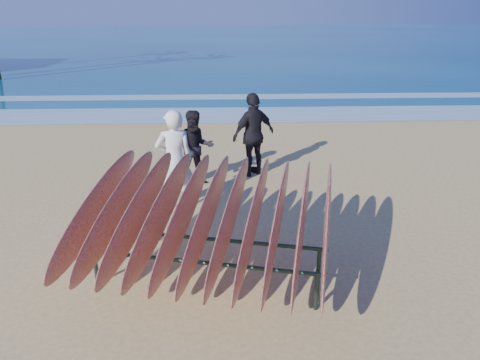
{
  "coord_description": "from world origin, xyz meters",
  "views": [
    {
      "loc": [
        -0.3,
        -6.25,
        3.57
      ],
      "look_at": [
        0.0,
        0.8,
        0.95
      ],
      "focal_mm": 35.0,
      "sensor_mm": 36.0,
      "label": 1
    }
  ],
  "objects": [
    {
      "name": "foam_near",
      "position": [
        0.0,
        10.0,
        0.01
      ],
      "size": [
        160.0,
        160.0,
        0.0
      ],
      "primitive_type": "plane",
      "color": "white",
      "rests_on": "ground"
    },
    {
      "name": "ground",
      "position": [
        0.0,
        0.0,
        0.0
      ],
      "size": [
        120.0,
        120.0,
        0.0
      ],
      "primitive_type": "plane",
      "color": "tan",
      "rests_on": "ground"
    },
    {
      "name": "person_dark_a",
      "position": [
        -0.82,
        3.17,
        0.8
      ],
      "size": [
        0.9,
        0.78,
        1.59
      ],
      "primitive_type": "imported",
      "rotation": [
        0.0,
        0.0,
        0.25
      ],
      "color": "black",
      "rests_on": "ground"
    },
    {
      "name": "ocean",
      "position": [
        0.0,
        55.0,
        0.01
      ],
      "size": [
        160.0,
        160.0,
        0.0
      ],
      "primitive_type": "plane",
      "color": "navy",
      "rests_on": "ground"
    },
    {
      "name": "foam_far",
      "position": [
        0.0,
        13.5,
        0.01
      ],
      "size": [
        160.0,
        160.0,
        0.0
      ],
      "primitive_type": "plane",
      "color": "white",
      "rests_on": "ground"
    },
    {
      "name": "surfboard_rack",
      "position": [
        -0.5,
        -0.69,
        0.99
      ],
      "size": [
        3.76,
        3.53,
        1.66
      ],
      "rotation": [
        0.0,
        0.0,
        -0.24
      ],
      "color": "#1C2D23",
      "rests_on": "ground"
    },
    {
      "name": "person_dark_b",
      "position": [
        0.42,
        3.72,
        0.93
      ],
      "size": [
        1.15,
        0.97,
        1.85
      ],
      "primitive_type": "imported",
      "rotation": [
        0.0,
        0.0,
        3.72
      ],
      "color": "black",
      "rests_on": "ground"
    },
    {
      "name": "person_white",
      "position": [
        -1.16,
        1.93,
        0.94
      ],
      "size": [
        0.76,
        0.57,
        1.87
      ],
      "primitive_type": "imported",
      "rotation": [
        0.0,
        0.0,
        3.34
      ],
      "color": "white",
      "rests_on": "ground"
    }
  ]
}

